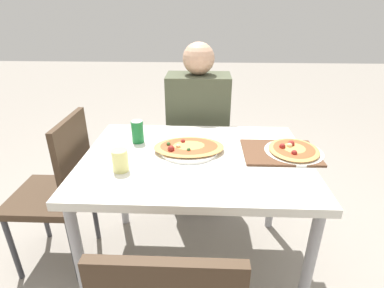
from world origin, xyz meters
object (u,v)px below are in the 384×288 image
Objects in this scene: person_seated at (198,116)px; soda_can at (138,132)px; dining_table at (195,169)px; pizza_second at (294,150)px; chair_far_seated at (198,136)px; pizza_main at (189,148)px; drink_glass at (120,160)px; chair_side_left at (59,186)px.

person_seated is 0.58m from soda_can.
person_seated is (-0.00, 0.64, 0.07)m from dining_table.
person_seated is at bearing 130.91° from pizza_second.
chair_far_seated is 0.73m from soda_can.
person_seated is (-0.00, -0.11, 0.21)m from chair_far_seated.
drink_glass is at bearing -144.61° from pizza_main.
pizza_second is at bearing 13.76° from drink_glass.
pizza_main is 0.37m from drink_glass.
soda_can is (0.43, 0.14, 0.28)m from chair_side_left.
drink_glass is at bearing -113.42° from chair_side_left.
chair_side_left is (-0.75, -0.73, 0.00)m from chair_far_seated.
chair_far_seated is 1.01m from drink_glass.
drink_glass is 0.32× the size of pizza_second.
dining_table is at bearing -26.44° from soda_can.
chair_far_seated is 0.90m from pizza_second.
soda_can is (-0.29, 0.10, 0.04)m from pizza_main.
soda_can is at bearing -72.38° from chair_side_left.
chair_side_left is 0.76m from pizza_main.
chair_far_seated and chair_side_left have the same top height.
pizza_second is (1.26, 0.03, 0.24)m from chair_side_left.
person_seated is 9.77× the size of soda_can.
pizza_second is at bearing 130.91° from person_seated.
chair_far_seated reaches higher than pizza_main.
person_seated reaches higher than pizza_main.
chair_far_seated is 0.75× the size of person_seated.
dining_table is 0.52m from pizza_second.
pizza_main is 0.31m from soda_can.
chair_side_left is (-0.76, 0.02, -0.14)m from dining_table.
person_seated is 0.86m from drink_glass.
person_seated reaches higher than drink_glass.
soda_can reaches higher than pizza_main.
dining_table is 0.12m from pizza_main.
drink_glass reaches higher than pizza_second.
chair_side_left is 2.81× the size of pizza_second.
pizza_main is 3.07× the size of soda_can.
chair_far_seated is 2.40× the size of pizza_main.
pizza_second is (0.51, -0.70, 0.24)m from chair_far_seated.
dining_table is 0.77m from chair_side_left.
soda_can is at bearing 160.49° from pizza_main.
soda_can is (-0.32, 0.16, 0.14)m from dining_table.
chair_side_left is 7.35× the size of soda_can.
dining_table is 1.24× the size of chair_side_left.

